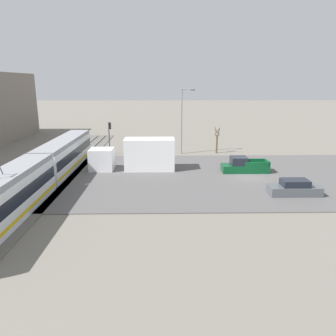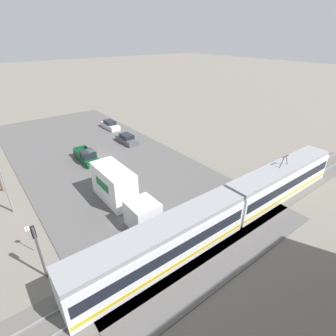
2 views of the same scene
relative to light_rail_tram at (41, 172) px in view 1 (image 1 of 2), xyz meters
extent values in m
plane|color=slate|center=(3.97, -20.94, -1.76)|extent=(320.00, 320.00, 0.00)
cube|color=#565454|center=(3.97, -20.94, -1.72)|extent=(20.83, 50.88, 0.08)
cube|color=#5B5954|center=(3.97, 0.00, -1.72)|extent=(57.79, 4.40, 0.08)
cube|color=gray|center=(3.97, -0.72, -1.61)|extent=(56.63, 0.10, 0.14)
cube|color=gray|center=(3.97, 0.72, -1.61)|extent=(56.63, 0.10, 0.14)
cube|color=white|center=(-8.00, 0.00, -0.16)|extent=(15.65, 2.75, 3.03)
cube|color=black|center=(-8.00, 0.00, 0.20)|extent=(15.18, 2.78, 1.01)
cube|color=gold|center=(-8.00, 0.00, -1.10)|extent=(15.49, 2.79, 0.29)
cube|color=white|center=(8.00, 0.00, -0.16)|extent=(15.65, 2.75, 3.03)
cube|color=black|center=(8.00, 0.00, 0.20)|extent=(15.18, 2.78, 1.01)
cube|color=gold|center=(8.00, 0.00, -1.10)|extent=(15.49, 2.79, 0.29)
cube|color=gray|center=(8.00, 0.00, 1.57)|extent=(15.65, 2.53, 0.43)
cylinder|color=#2D2D33|center=(-7.55, 0.00, 2.33)|extent=(0.66, 0.07, 1.15)
cube|color=silver|center=(6.88, -4.56, -0.43)|extent=(2.58, 2.71, 2.50)
cube|color=white|center=(6.88, -10.14, 0.16)|extent=(2.58, 5.76, 3.68)
cube|color=#196B38|center=(8.18, -10.14, 0.53)|extent=(0.02, 2.88, 0.92)
cube|color=#0C4723|center=(5.62, -21.06, -1.25)|extent=(1.90, 5.27, 0.85)
cube|color=black|center=(5.62, -20.32, -0.37)|extent=(1.75, 1.79, 0.92)
cube|color=#0C4723|center=(6.50, -22.17, -0.58)|extent=(0.11, 2.64, 0.50)
cube|color=#0C4723|center=(4.75, -22.17, -0.58)|extent=(0.11, 2.64, 0.50)
cube|color=#0C4723|center=(5.62, -23.59, -0.58)|extent=(1.75, 0.21, 0.50)
cube|color=red|center=(6.37, -23.67, -1.00)|extent=(0.14, 0.04, 0.18)
cube|color=#4C5156|center=(-2.26, -23.65, -1.27)|extent=(1.79, 4.62, 0.82)
cube|color=black|center=(-2.26, -23.65, -0.56)|extent=(1.54, 2.40, 0.60)
cylinder|color=#47474C|center=(15.70, -4.09, 0.54)|extent=(0.16, 0.16, 4.60)
cube|color=black|center=(15.70, -4.27, 2.36)|extent=(0.28, 0.22, 0.95)
sphere|color=red|center=(15.70, -4.39, 2.68)|extent=(0.18, 0.18, 0.18)
sphere|color=#3C2C06|center=(15.70, -4.39, 2.36)|extent=(0.18, 0.18, 0.18)
sphere|color=black|center=(15.70, -4.39, 2.04)|extent=(0.18, 0.18, 0.18)
cylinder|color=brown|center=(16.35, -19.55, -0.42)|extent=(0.24, 0.24, 2.68)
cylinder|color=brown|center=(16.60, -19.55, 1.34)|extent=(0.09, 0.76, 1.04)
cylinder|color=brown|center=(16.35, -19.30, 1.43)|extent=(0.92, 0.09, 1.26)
cylinder|color=brown|center=(16.10, -19.55, 1.34)|extent=(0.09, 0.76, 1.04)
cylinder|color=brown|center=(16.35, -19.80, 1.43)|extent=(0.92, 0.09, 1.26)
cylinder|color=gray|center=(16.11, -14.36, 2.84)|extent=(0.20, 0.20, 9.20)
cylinder|color=gray|center=(16.11, -15.16, 7.32)|extent=(0.12, 1.60, 0.12)
cube|color=#515156|center=(16.11, -15.91, 7.26)|extent=(0.36, 0.60, 0.18)
cylinder|color=gray|center=(15.82, -7.47, -0.50)|extent=(0.06, 0.06, 2.51)
cube|color=white|center=(15.82, -7.50, 0.53)|extent=(0.32, 0.02, 0.44)
cube|color=red|center=(15.82, -7.52, 0.53)|extent=(0.31, 0.01, 0.10)
camera|label=1|loc=(-30.40, -11.62, 8.24)|focal=35.00mm
camera|label=2|loc=(16.83, 12.16, 14.37)|focal=28.00mm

